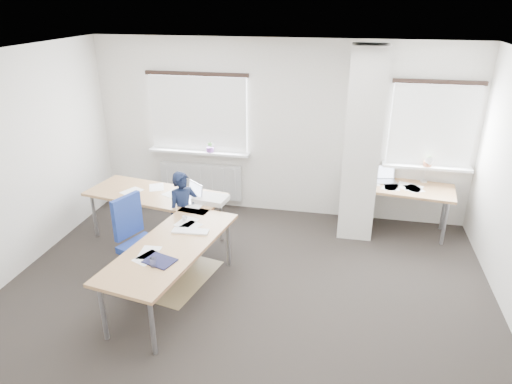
% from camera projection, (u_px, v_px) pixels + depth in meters
% --- Properties ---
extents(ground, '(6.00, 6.00, 0.00)m').
position_uv_depth(ground, '(243.00, 296.00, 5.54)').
color(ground, black).
rests_on(ground, ground).
extents(room_shell, '(6.04, 5.04, 2.82)m').
position_uv_depth(room_shell, '(266.00, 149.00, 5.23)').
color(room_shell, beige).
rests_on(room_shell, ground).
extents(floor_mat, '(1.56, 1.40, 0.01)m').
position_uv_depth(floor_mat, '(158.00, 272.00, 6.01)').
color(floor_mat, '#907A4E').
rests_on(floor_mat, ground).
extents(white_crate, '(0.53, 0.42, 0.29)m').
position_uv_depth(white_crate, '(132.00, 195.00, 7.98)').
color(white_crate, white).
rests_on(white_crate, ground).
extents(desk_main, '(2.40, 2.98, 0.96)m').
position_uv_depth(desk_main, '(166.00, 219.00, 5.93)').
color(desk_main, '#8E5E3D').
rests_on(desk_main, ground).
extents(desk_side, '(1.48, 0.88, 1.22)m').
position_uv_depth(desk_side, '(405.00, 189.00, 6.85)').
color(desk_side, '#8E5E3D').
rests_on(desk_side, ground).
extents(task_chair, '(0.66, 0.64, 1.13)m').
position_uv_depth(task_chair, '(143.00, 259.00, 5.74)').
color(task_chair, navy).
rests_on(task_chair, ground).
extents(person, '(0.51, 0.52, 1.20)m').
position_uv_depth(person, '(184.00, 213.00, 6.29)').
color(person, black).
rests_on(person, ground).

